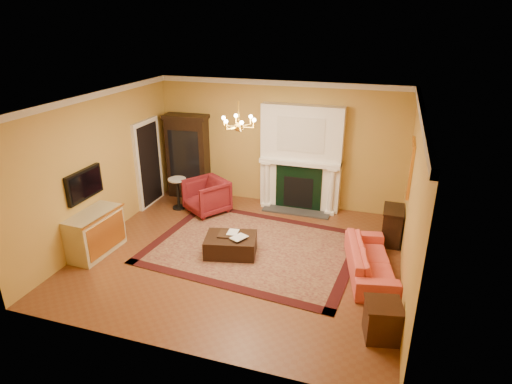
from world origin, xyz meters
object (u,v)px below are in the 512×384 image
at_px(pedestal_table, 178,191).
at_px(commode, 95,233).
at_px(coral_sofa, 371,256).
at_px(wingback_armchair, 207,195).
at_px(console_table, 392,226).
at_px(end_table, 382,321).
at_px(leather_ottoman, 231,245).
at_px(china_cabinet, 188,158).

height_order(pedestal_table, commode, commode).
height_order(commode, coral_sofa, commode).
bearing_deg(wingback_armchair, pedestal_table, -144.05).
distance_m(commode, console_table, 5.93).
height_order(wingback_armchair, end_table, wingback_armchair).
relative_size(pedestal_table, console_table, 1.06).
distance_m(pedestal_table, coral_sofa, 4.87).
height_order(pedestal_table, coral_sofa, pedestal_table).
bearing_deg(wingback_armchair, leather_ottoman, -18.84).
xyz_separation_m(china_cabinet, pedestal_table, (0.11, -0.88, -0.56)).
bearing_deg(commode, end_table, -5.61).
distance_m(china_cabinet, leather_ottoman, 3.38).
bearing_deg(pedestal_table, china_cabinet, 97.27).
bearing_deg(console_table, commode, -157.62).
height_order(china_cabinet, console_table, china_cabinet).
relative_size(china_cabinet, end_table, 3.67).
bearing_deg(coral_sofa, wingback_armchair, 56.35).
relative_size(pedestal_table, commode, 0.67).
bearing_deg(commode, china_cabinet, 84.94).
bearing_deg(pedestal_table, coral_sofa, -18.30).
bearing_deg(china_cabinet, end_table, -43.66).
relative_size(console_table, leather_ottoman, 0.75).
distance_m(wingback_armchair, coral_sofa, 4.17).
relative_size(coral_sofa, console_table, 2.58).
bearing_deg(end_table, commode, 171.68).
bearing_deg(pedestal_table, console_table, -2.19).
relative_size(wingback_armchair, leather_ottoman, 0.92).
xyz_separation_m(wingback_armchair, coral_sofa, (3.88, -1.55, -0.08)).
relative_size(china_cabinet, commode, 1.75).
bearing_deg(wingback_armchair, china_cabinet, 169.19).
bearing_deg(china_cabinet, commode, -102.30).
height_order(wingback_armchair, console_table, wingback_armchair).
relative_size(wingback_armchair, commode, 0.78).
bearing_deg(leather_ottoman, end_table, -40.84).
bearing_deg(wingback_armchair, console_table, 31.62).
bearing_deg(coral_sofa, end_table, 177.39).
bearing_deg(leather_ottoman, china_cabinet, 116.83).
height_order(pedestal_table, leather_ottoman, pedestal_table).
xyz_separation_m(coral_sofa, end_table, (0.27, -1.66, -0.09)).
height_order(commode, end_table, commode).
bearing_deg(end_table, pedestal_table, 146.90).
distance_m(china_cabinet, end_table, 6.49).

